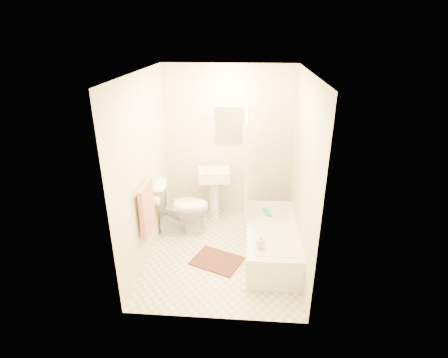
# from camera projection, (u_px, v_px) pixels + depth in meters

# --- Properties ---
(floor) EXTENTS (2.40, 2.40, 0.00)m
(floor) POSITION_uv_depth(u_px,v_px,m) (223.00, 252.00, 4.84)
(floor) COLOR beige
(floor) RESTS_ON ground
(ceiling) EXTENTS (2.40, 2.40, 0.00)m
(ceiling) POSITION_uv_depth(u_px,v_px,m) (222.00, 73.00, 3.89)
(ceiling) COLOR white
(ceiling) RESTS_ON ground
(wall_back) EXTENTS (2.00, 0.02, 2.40)m
(wall_back) POSITION_uv_depth(u_px,v_px,m) (229.00, 143.00, 5.46)
(wall_back) COLOR beige
(wall_back) RESTS_ON ground
(wall_left) EXTENTS (0.02, 2.40, 2.40)m
(wall_left) POSITION_uv_depth(u_px,v_px,m) (144.00, 170.00, 4.43)
(wall_left) COLOR beige
(wall_left) RESTS_ON ground
(wall_right) EXTENTS (0.02, 2.40, 2.40)m
(wall_right) POSITION_uv_depth(u_px,v_px,m) (303.00, 175.00, 4.29)
(wall_right) COLOR beige
(wall_right) RESTS_ON ground
(mirror) EXTENTS (0.40, 0.03, 0.55)m
(mirror) POSITION_uv_depth(u_px,v_px,m) (229.00, 125.00, 5.32)
(mirror) COLOR white
(mirror) RESTS_ON wall_back
(curtain_rod) EXTENTS (0.03, 1.70, 0.03)m
(curtain_rod) POSITION_uv_depth(u_px,v_px,m) (248.00, 107.00, 4.12)
(curtain_rod) COLOR silver
(curtain_rod) RESTS_ON wall_back
(shower_curtain) EXTENTS (0.04, 0.80, 1.55)m
(shower_curtain) POSITION_uv_depth(u_px,v_px,m) (247.00, 158.00, 4.79)
(shower_curtain) COLOR silver
(shower_curtain) RESTS_ON curtain_rod
(towel_bar) EXTENTS (0.02, 0.60, 0.02)m
(towel_bar) POSITION_uv_depth(u_px,v_px,m) (142.00, 185.00, 4.24)
(towel_bar) COLOR silver
(towel_bar) RESTS_ON wall_left
(towel) EXTENTS (0.06, 0.45, 0.66)m
(towel) POSITION_uv_depth(u_px,v_px,m) (147.00, 209.00, 4.37)
(towel) COLOR #CC7266
(towel) RESTS_ON towel_bar
(toilet_paper) EXTENTS (0.11, 0.12, 0.12)m
(toilet_paper) POSITION_uv_depth(u_px,v_px,m) (155.00, 201.00, 4.74)
(toilet_paper) COLOR white
(toilet_paper) RESTS_ON wall_left
(toilet) EXTENTS (0.88, 0.57, 0.81)m
(toilet) POSITION_uv_depth(u_px,v_px,m) (181.00, 207.00, 5.19)
(toilet) COLOR white
(toilet) RESTS_ON floor
(sink) EXTENTS (0.52, 0.44, 0.93)m
(sink) POSITION_uv_depth(u_px,v_px,m) (214.00, 192.00, 5.54)
(sink) COLOR white
(sink) RESTS_ON floor
(bathtub) EXTENTS (0.67, 1.53, 0.43)m
(bathtub) POSITION_uv_depth(u_px,v_px,m) (272.00, 241.00, 4.72)
(bathtub) COLOR white
(bathtub) RESTS_ON floor
(bath_mat) EXTENTS (0.75, 0.66, 0.02)m
(bath_mat) POSITION_uv_depth(u_px,v_px,m) (217.00, 261.00, 4.65)
(bath_mat) COLOR #482B1E
(bath_mat) RESTS_ON floor
(soap_bottle) EXTENTS (0.10, 0.10, 0.19)m
(soap_bottle) POSITION_uv_depth(u_px,v_px,m) (261.00, 241.00, 4.15)
(soap_bottle) COLOR white
(soap_bottle) RESTS_ON bathtub
(scrub_brush) EXTENTS (0.12, 0.23, 0.04)m
(scrub_brush) POSITION_uv_depth(u_px,v_px,m) (268.00, 213.00, 4.95)
(scrub_brush) COLOR #2FB370
(scrub_brush) RESTS_ON bathtub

